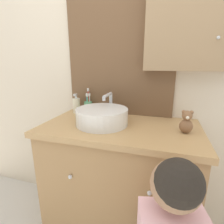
# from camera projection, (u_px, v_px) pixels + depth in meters

# --- Properties ---
(wall_back) EXTENTS (3.20, 0.18, 2.50)m
(wall_back) POSITION_uv_depth(u_px,v_px,m) (134.00, 62.00, 1.29)
(wall_back) COLOR beige
(wall_back) RESTS_ON ground_plane
(vanity_counter) EXTENTS (1.01, 0.56, 0.89)m
(vanity_counter) POSITION_uv_depth(u_px,v_px,m) (119.00, 183.00, 1.25)
(vanity_counter) COLOR #A37A4C
(vanity_counter) RESTS_ON ground_plane
(sink_basin) EXTENTS (0.34, 0.39, 0.18)m
(sink_basin) POSITION_uv_depth(u_px,v_px,m) (102.00, 116.00, 1.14)
(sink_basin) COLOR white
(sink_basin) RESTS_ON vanity_counter
(toothbrush_holder) EXTENTS (0.06, 0.06, 0.20)m
(toothbrush_holder) POSITION_uv_depth(u_px,v_px,m) (88.00, 106.00, 1.41)
(toothbrush_holder) COLOR #66B27F
(toothbrush_holder) RESTS_ON vanity_counter
(soap_dispenser) EXTENTS (0.06, 0.06, 0.16)m
(soap_dispenser) POSITION_uv_depth(u_px,v_px,m) (76.00, 105.00, 1.39)
(soap_dispenser) COLOR beige
(soap_dispenser) RESTS_ON vanity_counter
(teddy_bear) EXTENTS (0.07, 0.06, 0.14)m
(teddy_bear) POSITION_uv_depth(u_px,v_px,m) (186.00, 122.00, 0.99)
(teddy_bear) COLOR brown
(teddy_bear) RESTS_ON vanity_counter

